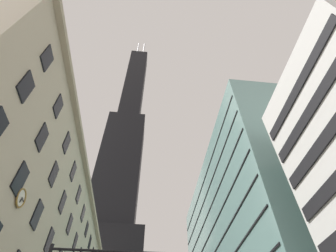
# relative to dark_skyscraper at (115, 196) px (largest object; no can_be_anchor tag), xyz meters

# --- Properties ---
(dark_skyscraper) EXTENTS (26.02, 26.02, 206.23)m
(dark_skyscraper) POSITION_rel_dark_skyscraper_xyz_m (0.00, 0.00, 0.00)
(dark_skyscraper) COLOR black
(dark_skyscraper) RESTS_ON ground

